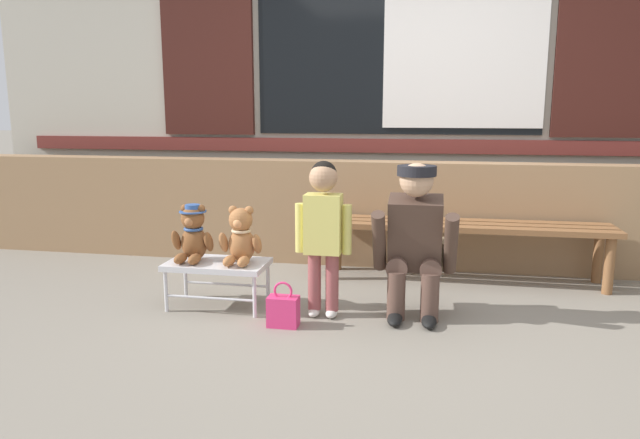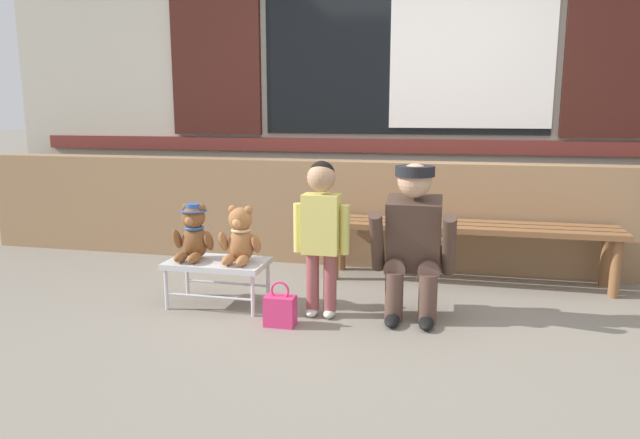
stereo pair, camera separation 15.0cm
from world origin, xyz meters
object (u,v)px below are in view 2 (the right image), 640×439
at_px(teddy_bear_with_hat, 193,233).
at_px(child_standing, 321,222).
at_px(wooden_bench_long, 468,233).
at_px(teddy_bear_plain, 240,237).
at_px(handbag_on_ground, 280,310).
at_px(adult_crouching, 415,241).
at_px(small_display_bench, 218,266).

distance_m(teddy_bear_with_hat, child_standing, 0.87).
bearing_deg(wooden_bench_long, child_standing, -133.17).
bearing_deg(teddy_bear_with_hat, wooden_bench_long, 27.29).
relative_size(wooden_bench_long, teddy_bear_plain, 5.78).
height_order(wooden_bench_long, child_standing, child_standing).
relative_size(teddy_bear_with_hat, handbag_on_ground, 1.34).
relative_size(wooden_bench_long, child_standing, 2.19).
distance_m(teddy_bear_plain, adult_crouching, 1.09).
height_order(wooden_bench_long, small_display_bench, wooden_bench_long).
relative_size(teddy_bear_with_hat, child_standing, 0.38).
height_order(child_standing, adult_crouching, child_standing).
xyz_separation_m(teddy_bear_with_hat, teddy_bear_plain, (0.32, -0.00, -0.01)).
height_order(wooden_bench_long, teddy_bear_with_hat, teddy_bear_with_hat).
xyz_separation_m(wooden_bench_long, teddy_bear_with_hat, (-1.74, -0.90, 0.10)).
distance_m(small_display_bench, teddy_bear_with_hat, 0.26).
xyz_separation_m(teddy_bear_plain, child_standing, (0.54, -0.04, 0.13)).
bearing_deg(small_display_bench, handbag_on_ground, -27.65).
xyz_separation_m(wooden_bench_long, teddy_bear_plain, (-1.42, -0.90, 0.09)).
bearing_deg(teddy_bear_with_hat, handbag_on_ground, -21.80).
distance_m(adult_crouching, handbag_on_ground, 0.90).
height_order(wooden_bench_long, adult_crouching, adult_crouching).
relative_size(adult_crouching, handbag_on_ground, 3.49).
bearing_deg(small_display_bench, wooden_bench_long, 29.66).
bearing_deg(teddy_bear_with_hat, teddy_bear_plain, -0.13).
height_order(teddy_bear_with_hat, child_standing, child_standing).
relative_size(wooden_bench_long, handbag_on_ground, 7.72).
relative_size(small_display_bench, child_standing, 0.67).
relative_size(small_display_bench, teddy_bear_with_hat, 1.76).
height_order(child_standing, handbag_on_ground, child_standing).
height_order(wooden_bench_long, teddy_bear_plain, teddy_bear_plain).
distance_m(wooden_bench_long, handbag_on_ground, 1.61).
relative_size(wooden_bench_long, small_display_bench, 3.28).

